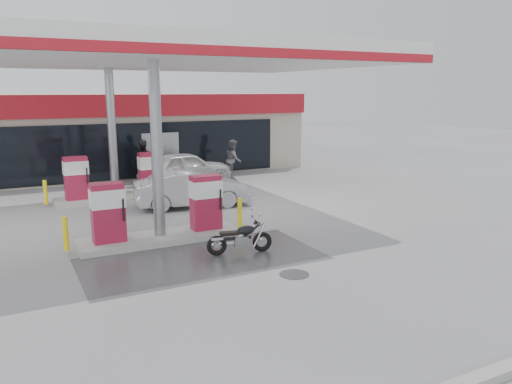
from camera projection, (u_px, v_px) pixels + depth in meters
ground at (184, 262)px, 12.41m from camera, size 90.00×90.00×0.00m
wet_patch at (202, 259)px, 12.64m from camera, size 6.00×3.00×0.00m
drain_cover at (294, 274)px, 11.56m from camera, size 0.70×0.70×0.01m
store_building at (82, 133)px, 25.90m from camera, size 22.00×8.22×4.00m
canopy at (127, 55)px, 15.71m from camera, size 16.00×10.02×5.51m
pump_island_near at (159, 217)px, 14.01m from camera, size 5.14×1.30×1.78m
pump_island_far at (115, 182)px, 19.24m from camera, size 5.14×1.30×1.78m
parked_motorcycle at (241, 239)px, 13.00m from camera, size 1.74×0.73×0.90m
sedan_white at (186, 167)px, 22.78m from camera, size 4.46×2.22×1.46m
attendant at (233, 160)px, 23.73m from camera, size 0.97×1.10×1.90m
hatchback_silver at (192, 189)px, 18.18m from camera, size 4.25×2.01×1.35m
biker_walking at (143, 163)px, 22.37m from camera, size 1.20×0.67×1.93m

